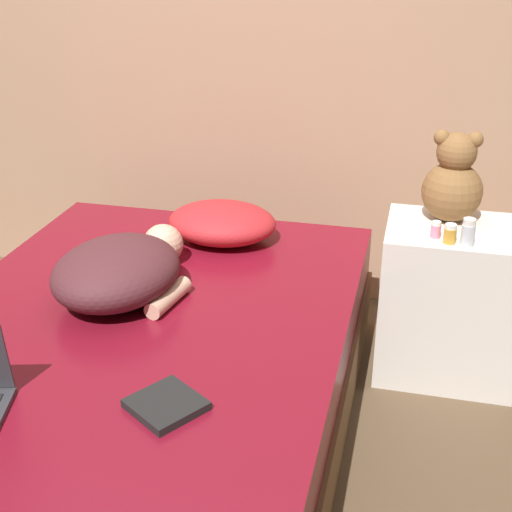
% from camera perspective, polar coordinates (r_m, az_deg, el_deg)
% --- Properties ---
extents(ground_plane, '(12.00, 12.00, 0.00)m').
position_cam_1_polar(ground_plane, '(2.63, -9.28, -14.70)').
color(ground_plane, brown).
extents(wall_back, '(8.00, 0.06, 2.60)m').
position_cam_1_polar(wall_back, '(3.29, -1.88, 18.65)').
color(wall_back, tan).
rests_on(wall_back, ground_plane).
extents(bed, '(1.41, 2.06, 0.48)m').
position_cam_1_polar(bed, '(2.49, -9.66, -10.49)').
color(bed, brown).
rests_on(bed, ground_plane).
extents(nightstand, '(0.53, 0.42, 0.63)m').
position_cam_1_polar(nightstand, '(2.92, 15.19, -3.51)').
color(nightstand, silver).
rests_on(nightstand, ground_plane).
extents(pillow, '(0.45, 0.36, 0.16)m').
position_cam_1_polar(pillow, '(2.92, -2.74, 2.69)').
color(pillow, red).
rests_on(pillow, bed).
extents(person_lying, '(0.49, 0.67, 0.21)m').
position_cam_1_polar(person_lying, '(2.51, -10.72, -1.08)').
color(person_lying, '#4C2328').
rests_on(person_lying, bed).
extents(teddy_bear, '(0.23, 0.23, 0.35)m').
position_cam_1_polar(teddy_bear, '(2.81, 15.49, 5.72)').
color(teddy_bear, brown).
rests_on(teddy_bear, nightstand).
extents(bottle_pink, '(0.04, 0.04, 0.06)m').
position_cam_1_polar(bottle_pink, '(2.68, 14.20, 2.06)').
color(bottle_pink, pink).
rests_on(bottle_pink, nightstand).
extents(bottle_clear, '(0.05, 0.05, 0.10)m').
position_cam_1_polar(bottle_clear, '(2.63, 16.61, 1.79)').
color(bottle_clear, silver).
rests_on(bottle_clear, nightstand).
extents(bottle_amber, '(0.04, 0.04, 0.07)m').
position_cam_1_polar(bottle_amber, '(2.64, 15.27, 1.72)').
color(bottle_amber, gold).
rests_on(bottle_amber, nightstand).
extents(book, '(0.24, 0.24, 0.02)m').
position_cam_1_polar(book, '(1.98, -7.20, -11.71)').
color(book, black).
rests_on(book, bed).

